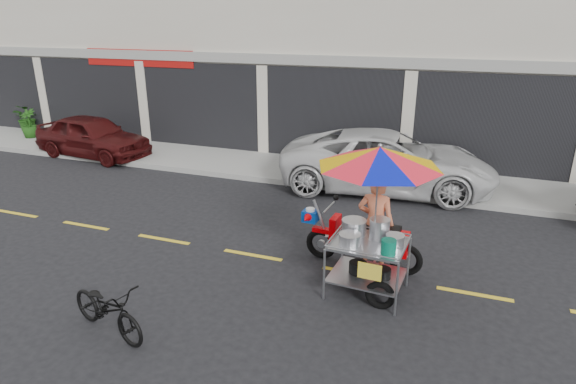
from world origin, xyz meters
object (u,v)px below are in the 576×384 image
(food_vendor_rig, at_px, (375,196))
(near_bicycle, at_px, (107,309))
(maroon_sedan, at_px, (93,136))
(white_pickup, at_px, (388,161))

(food_vendor_rig, bearing_deg, near_bicycle, -136.53)
(maroon_sedan, xyz_separation_m, near_bicycle, (6.74, -7.47, -0.27))
(white_pickup, relative_size, food_vendor_rig, 2.17)
(food_vendor_rig, bearing_deg, maroon_sedan, 158.11)
(near_bicycle, xyz_separation_m, food_vendor_rig, (3.24, 2.70, 1.18))
(white_pickup, bearing_deg, food_vendor_rig, 179.63)
(maroon_sedan, bearing_deg, near_bicycle, -131.78)
(white_pickup, distance_m, food_vendor_rig, 5.00)
(near_bicycle, bearing_deg, white_pickup, -3.83)
(near_bicycle, relative_size, food_vendor_rig, 0.61)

